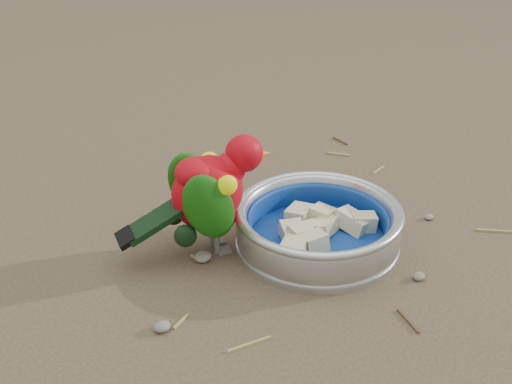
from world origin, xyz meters
TOP-DOWN VIEW (x-y plane):
  - ground at (0.00, 0.00)m, footprint 60.00×60.00m
  - food_bowl at (-0.04, 0.08)m, footprint 0.23×0.23m
  - bowl_wall at (-0.04, 0.08)m, footprint 0.23×0.23m
  - fruit_wedges at (-0.04, 0.08)m, footprint 0.14×0.14m
  - lory_parrot at (-0.16, 0.16)m, footprint 0.21×0.14m
  - ground_debris at (-0.03, 0.05)m, footprint 0.90×0.80m

SIDE VIEW (x-z plane):
  - ground at x=0.00m, z-range 0.00..0.00m
  - ground_debris at x=-0.03m, z-range 0.00..0.01m
  - food_bowl at x=-0.04m, z-range 0.00..0.02m
  - fruit_wedges at x=-0.04m, z-range 0.02..0.05m
  - bowl_wall at x=-0.04m, z-range 0.02..0.06m
  - lory_parrot at x=-0.16m, z-range 0.00..0.16m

